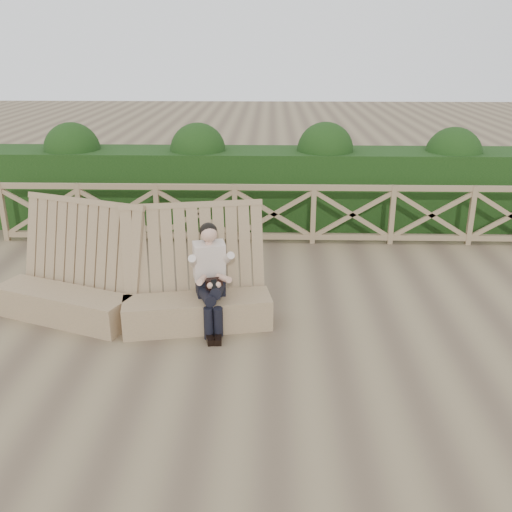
{
  "coord_description": "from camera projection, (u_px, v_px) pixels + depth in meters",
  "views": [
    {
      "loc": [
        -0.06,
        -6.5,
        3.51
      ],
      "look_at": [
        -0.24,
        0.4,
        0.9
      ],
      "focal_mm": 40.0,
      "sensor_mm": 36.0,
      "label": 1
    }
  ],
  "objects": [
    {
      "name": "guardrail",
      "position": [
        274.0,
        214.0,
        10.4
      ],
      "size": [
        10.1,
        0.09,
        1.1
      ],
      "color": "#88734F",
      "rests_on": "ground"
    },
    {
      "name": "ground",
      "position": [
        274.0,
        333.0,
        7.32
      ],
      "size": [
        60.0,
        60.0,
        0.0
      ],
      "primitive_type": "plane",
      "color": "brown",
      "rests_on": "ground"
    },
    {
      "name": "woman",
      "position": [
        210.0,
        274.0,
        7.27
      ],
      "size": [
        0.49,
        0.89,
        1.38
      ],
      "rotation": [
        0.0,
        0.0,
        0.26
      ],
      "color": "black",
      "rests_on": "ground"
    },
    {
      "name": "hedge",
      "position": [
        274.0,
        188.0,
        11.45
      ],
      "size": [
        12.0,
        1.2,
        1.5
      ],
      "primitive_type": "cube",
      "color": "black",
      "rests_on": "ground"
    },
    {
      "name": "bench",
      "position": [
        131.0,
        294.0,
        7.52
      ],
      "size": [
        3.77,
        1.38,
        1.55
      ],
      "rotation": [
        0.0,
        0.0,
        -0.08
      ],
      "color": "#836A4B",
      "rests_on": "ground"
    }
  ]
}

